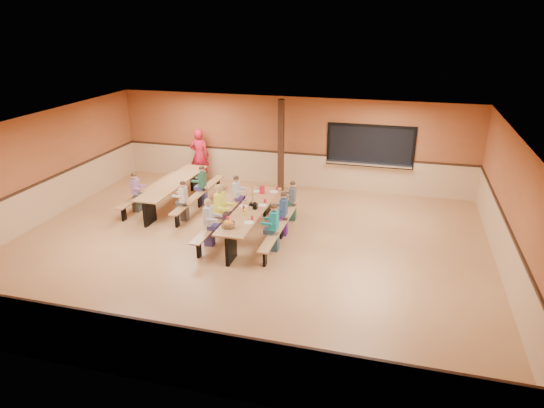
# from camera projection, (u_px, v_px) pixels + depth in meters

# --- Properties ---
(ground) EXTENTS (12.00, 12.00, 0.00)m
(ground) POSITION_uv_depth(u_px,v_px,m) (245.00, 247.00, 12.19)
(ground) COLOR #99623A
(ground) RESTS_ON ground
(room_envelope) EXTENTS (12.04, 10.04, 3.02)m
(room_envelope) POSITION_uv_depth(u_px,v_px,m) (245.00, 222.00, 11.94)
(room_envelope) COLOR #9B532D
(room_envelope) RESTS_ON ground
(kitchen_pass_through) EXTENTS (2.78, 0.28, 1.38)m
(kitchen_pass_through) POSITION_uv_depth(u_px,v_px,m) (370.00, 148.00, 15.47)
(kitchen_pass_through) COLOR black
(kitchen_pass_through) RESTS_ON ground
(structural_post) EXTENTS (0.18, 0.18, 3.00)m
(structural_post) POSITION_uv_depth(u_px,v_px,m) (281.00, 146.00, 15.65)
(structural_post) COLOR black
(structural_post) RESTS_ON ground
(cafeteria_table_main) EXTENTS (1.91, 3.70, 0.74)m
(cafeteria_table_main) POSITION_uv_depth(u_px,v_px,m) (251.00, 216.00, 12.68)
(cafeteria_table_main) COLOR #A16D40
(cafeteria_table_main) RESTS_ON ground
(cafeteria_table_second) EXTENTS (1.91, 3.70, 0.74)m
(cafeteria_table_second) POSITION_uv_depth(u_px,v_px,m) (174.00, 188.00, 14.76)
(cafeteria_table_second) COLOR #A16D40
(cafeteria_table_second) RESTS_ON ground
(seated_child_white_left) EXTENTS (0.38, 0.31, 1.23)m
(seated_child_white_left) POSITION_uv_depth(u_px,v_px,m) (209.00, 223.00, 12.07)
(seated_child_white_left) COLOR #BABAC0
(seated_child_white_left) RESTS_ON ground
(seated_adult_yellow) EXTENTS (0.43, 0.35, 1.34)m
(seated_adult_yellow) POSITION_uv_depth(u_px,v_px,m) (220.00, 209.00, 12.75)
(seated_adult_yellow) COLOR #EEF23A
(seated_adult_yellow) RESTS_ON ground
(seated_child_grey_left) EXTENTS (0.35, 0.28, 1.16)m
(seated_child_grey_left) POSITION_uv_depth(u_px,v_px,m) (237.00, 196.00, 13.97)
(seated_child_grey_left) COLOR silver
(seated_child_grey_left) RESTS_ON ground
(seated_child_teal_right) EXTENTS (0.37, 0.30, 1.21)m
(seated_child_teal_right) POSITION_uv_depth(u_px,v_px,m) (274.00, 228.00, 11.79)
(seated_child_teal_right) COLOR teal
(seated_child_teal_right) RESTS_ON ground
(seated_child_navy_right) EXTENTS (0.36, 0.29, 1.19)m
(seated_child_navy_right) POSITION_uv_depth(u_px,v_px,m) (284.00, 214.00, 12.66)
(seated_child_navy_right) COLOR navy
(seated_child_navy_right) RESTS_ON ground
(seated_child_char_right) EXTENTS (0.33, 0.27, 1.14)m
(seated_child_char_right) POSITION_uv_depth(u_px,v_px,m) (292.00, 201.00, 13.59)
(seated_child_char_right) COLOR #474C52
(seated_child_char_right) RESTS_ON ground
(seated_child_purple_sec) EXTENTS (0.35, 0.29, 1.18)m
(seated_child_purple_sec) POSITION_uv_depth(u_px,v_px,m) (136.00, 193.00, 14.20)
(seated_child_purple_sec) COLOR #956195
(seated_child_purple_sec) RESTS_ON ground
(seated_child_green_sec) EXTENTS (0.37, 0.30, 1.20)m
(seated_child_green_sec) POSITION_uv_depth(u_px,v_px,m) (203.00, 185.00, 14.77)
(seated_child_green_sec) COLOR #2D6649
(seated_child_green_sec) RESTS_ON ground
(seated_child_tan_sec) EXTENTS (0.34, 0.28, 1.15)m
(seated_child_tan_sec) POSITION_uv_depth(u_px,v_px,m) (184.00, 201.00, 13.57)
(seated_child_tan_sec) COLOR beige
(seated_child_tan_sec) RESTS_ON ground
(standing_woman) EXTENTS (0.71, 0.49, 1.86)m
(standing_woman) POSITION_uv_depth(u_px,v_px,m) (200.00, 155.00, 16.71)
(standing_woman) COLOR #B51426
(standing_woman) RESTS_ON ground
(punch_pitcher) EXTENTS (0.16, 0.16, 0.22)m
(punch_pitcher) POSITION_uv_depth(u_px,v_px,m) (262.00, 190.00, 13.65)
(punch_pitcher) COLOR red
(punch_pitcher) RESTS_ON cafeteria_table_main
(chip_bowl) EXTENTS (0.32, 0.32, 0.15)m
(chip_bowl) POSITION_uv_depth(u_px,v_px,m) (228.00, 224.00, 11.47)
(chip_bowl) COLOR orange
(chip_bowl) RESTS_ON cafeteria_table_main
(napkin_dispenser) EXTENTS (0.10, 0.14, 0.13)m
(napkin_dispenser) POSITION_uv_depth(u_px,v_px,m) (255.00, 206.00, 12.57)
(napkin_dispenser) COLOR black
(napkin_dispenser) RESTS_ON cafeteria_table_main
(condiment_mustard) EXTENTS (0.06, 0.06, 0.17)m
(condiment_mustard) POSITION_uv_depth(u_px,v_px,m) (245.00, 213.00, 12.13)
(condiment_mustard) COLOR yellow
(condiment_mustard) RESTS_ON cafeteria_table_main
(condiment_ketchup) EXTENTS (0.06, 0.06, 0.17)m
(condiment_ketchup) POSITION_uv_depth(u_px,v_px,m) (244.00, 209.00, 12.37)
(condiment_ketchup) COLOR #B2140F
(condiment_ketchup) RESTS_ON cafeteria_table_main
(table_paddle) EXTENTS (0.16, 0.16, 0.56)m
(table_paddle) POSITION_uv_depth(u_px,v_px,m) (253.00, 200.00, 12.79)
(table_paddle) COLOR black
(table_paddle) RESTS_ON cafeteria_table_main
(place_settings) EXTENTS (0.65, 3.30, 0.11)m
(place_settings) POSITION_uv_depth(u_px,v_px,m) (251.00, 207.00, 12.58)
(place_settings) COLOR beige
(place_settings) RESTS_ON cafeteria_table_main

